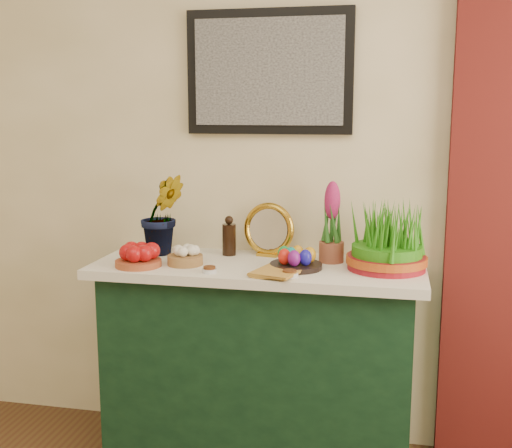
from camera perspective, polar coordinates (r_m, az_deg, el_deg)
The scene contains 13 objects.
sideboard at distance 2.89m, azimuth 0.21°, elevation -12.52°, with size 1.30×0.45×0.85m, color #14391F.
tablecloth at distance 2.75m, azimuth 0.22°, elevation -3.93°, with size 1.40×0.55×0.04m, color white.
hyacinth_green at distance 2.91m, azimuth -8.32°, elevation 2.01°, with size 0.24×0.21×0.48m, color #286620.
apple_bowl at distance 2.73m, azimuth -10.43°, elevation -2.88°, with size 0.21×0.21×0.10m.
garlic_basket at distance 2.73m, azimuth -6.32°, elevation -2.90°, with size 0.20×0.20×0.08m.
vinegar_cruet at distance 2.89m, azimuth -2.41°, elevation -1.23°, with size 0.06×0.06×0.18m.
mirror at distance 2.87m, azimuth 1.14°, elevation -0.55°, with size 0.25×0.10×0.24m.
book at distance 2.60m, azimuth 0.40°, elevation -3.92°, with size 0.15×0.23×0.03m, color #BE8B35.
spice_dish_left at distance 2.60m, azimuth -4.16°, elevation -4.07°, with size 0.06×0.06×0.03m.
spice_dish_right at distance 2.53m, azimuth 3.00°, elevation -4.44°, with size 0.07×0.07×0.03m.
egg_plate at distance 2.65m, azimuth 3.53°, elevation -3.23°, with size 0.24×0.24×0.09m.
hyacinth_pink at distance 2.76m, azimuth 6.76°, elevation -0.17°, with size 0.11×0.11×0.35m.
wheatgrass_sabzeh at distance 2.67m, azimuth 11.58°, elevation -1.49°, with size 0.33×0.33×0.27m.
Camera 1 is at (0.57, -0.60, 1.54)m, focal length 45.00 mm.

